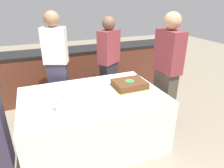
{
  "coord_description": "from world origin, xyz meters",
  "views": [
    {
      "loc": [
        -0.59,
        -2.13,
        1.83
      ],
      "look_at": [
        0.26,
        0.0,
        0.83
      ],
      "focal_mm": 32.0,
      "sensor_mm": 36.0,
      "label": 1
    }
  ],
  "objects_px": {
    "cake": "(129,84)",
    "plate_stack": "(73,93)",
    "person_cutting_cake": "(109,64)",
    "person_seated_right": "(167,72)",
    "wine_glass": "(56,102)",
    "person_standing_back": "(57,67)"
  },
  "relations": [
    {
      "from": "cake",
      "to": "person_cutting_cake",
      "type": "xyz_separation_m",
      "value": [
        0.0,
        0.75,
        0.05
      ]
    },
    {
      "from": "cake",
      "to": "plate_stack",
      "type": "bearing_deg",
      "value": 178.75
    },
    {
      "from": "person_cutting_cake",
      "to": "cake",
      "type": "bearing_deg",
      "value": 56.21
    },
    {
      "from": "plate_stack",
      "to": "person_cutting_cake",
      "type": "distance_m",
      "value": 1.06
    },
    {
      "from": "cake",
      "to": "person_seated_right",
      "type": "relative_size",
      "value": 0.27
    },
    {
      "from": "wine_glass",
      "to": "person_standing_back",
      "type": "distance_m",
      "value": 1.04
    },
    {
      "from": "plate_stack",
      "to": "person_cutting_cake",
      "type": "height_order",
      "value": "person_cutting_cake"
    },
    {
      "from": "person_standing_back",
      "to": "person_cutting_cake",
      "type": "bearing_deg",
      "value": -159.1
    },
    {
      "from": "person_cutting_cake",
      "to": "person_seated_right",
      "type": "height_order",
      "value": "person_seated_right"
    },
    {
      "from": "person_seated_right",
      "to": "person_cutting_cake",
      "type": "bearing_deg",
      "value": -144.81
    },
    {
      "from": "wine_glass",
      "to": "person_seated_right",
      "type": "relative_size",
      "value": 0.11
    },
    {
      "from": "person_seated_right",
      "to": "person_standing_back",
      "type": "relative_size",
      "value": 1.0
    },
    {
      "from": "person_standing_back",
      "to": "plate_stack",
      "type": "bearing_deg",
      "value": 116.46
    },
    {
      "from": "cake",
      "to": "wine_glass",
      "type": "distance_m",
      "value": 1.02
    },
    {
      "from": "cake",
      "to": "person_cutting_cake",
      "type": "distance_m",
      "value": 0.76
    },
    {
      "from": "cake",
      "to": "person_cutting_cake",
      "type": "relative_size",
      "value": 0.28
    },
    {
      "from": "person_seated_right",
      "to": "wine_glass",
      "type": "bearing_deg",
      "value": -81.11
    },
    {
      "from": "person_cutting_cake",
      "to": "person_seated_right",
      "type": "relative_size",
      "value": 0.94
    },
    {
      "from": "cake",
      "to": "person_standing_back",
      "type": "bearing_deg",
      "value": 137.59
    },
    {
      "from": "cake",
      "to": "plate_stack",
      "type": "distance_m",
      "value": 0.75
    },
    {
      "from": "cake",
      "to": "person_seated_right",
      "type": "height_order",
      "value": "person_seated_right"
    },
    {
      "from": "person_cutting_cake",
      "to": "person_standing_back",
      "type": "relative_size",
      "value": 0.94
    }
  ]
}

